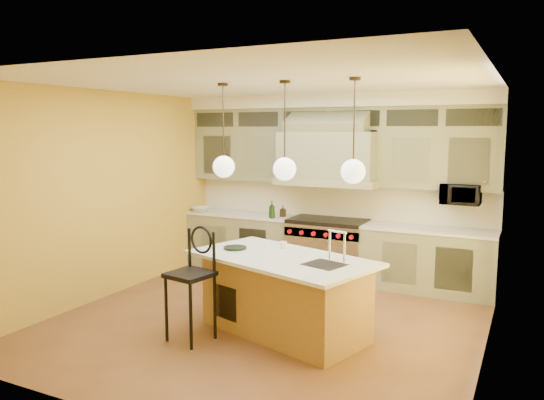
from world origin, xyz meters
The scene contains 18 objects.
floor centered at (0.00, 0.00, 0.00)m, with size 5.00×5.00×0.00m, color brown.
ceiling centered at (0.00, 0.00, 2.90)m, with size 5.00×5.00×0.00m, color white.
wall_back centered at (0.00, 2.50, 1.45)m, with size 5.00×5.00×0.00m, color gold.
wall_front centered at (0.00, -2.50, 1.45)m, with size 5.00×5.00×0.00m, color gold.
wall_left centered at (-2.50, 0.00, 1.45)m, with size 5.00×5.00×0.00m, color gold.
wall_right centered at (2.50, 0.00, 1.45)m, with size 5.00×5.00×0.00m, color gold.
back_cabinetry centered at (0.00, 2.23, 1.43)m, with size 5.00×0.77×2.90m.
range centered at (0.00, 2.14, 0.49)m, with size 1.20×0.74×0.96m.
kitchen_island centered at (0.35, -0.23, 0.47)m, with size 2.37×1.72×1.35m.
counter_stool centered at (-0.50, -0.86, 0.74)m, with size 0.52×0.52×1.28m.
microwave centered at (1.95, 2.25, 1.45)m, with size 0.54×0.37×0.30m, color black.
oil_bottle_a centered at (-0.88, 1.92, 1.08)m, with size 0.11×0.11×0.28m, color black.
oil_bottle_b centered at (-0.79, 2.14, 1.03)m, with size 0.09×0.09×0.19m, color black.
fruit_bowl centered at (-2.30, 2.02, 0.98)m, with size 0.32×0.32×0.08m, color silver.
cup centered at (0.17, 0.11, 0.96)m, with size 0.09×0.09×0.09m, color silver.
pendant_left centered at (-0.45, -0.23, 1.95)m, with size 0.26×0.26×1.11m.
pendant_center centered at (0.35, -0.23, 1.95)m, with size 0.26×0.26×1.11m.
pendant_right centered at (1.15, -0.23, 1.95)m, with size 0.26×0.26×1.11m.
Camera 1 is at (2.86, -5.62, 2.36)m, focal length 35.00 mm.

